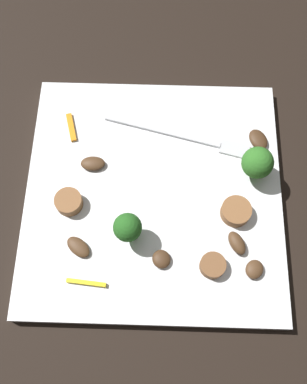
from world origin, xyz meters
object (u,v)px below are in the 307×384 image
(mushroom_0, at_px, (258,139))
(mushroom_4, at_px, (161,259))
(mushroom_2, at_px, (93,163))
(pepper_strip_0, at_px, (86,283))
(mushroom_5, at_px, (78,247))
(plate, at_px, (154,194))
(mushroom_1, at_px, (237,243))
(sausage_slice_0, at_px, (69,202))
(pepper_strip_1, at_px, (71,127))
(mushroom_3, at_px, (254,269))
(fork, at_px, (187,137))
(broccoli_floret_1, at_px, (128,228))
(sausage_slice_1, at_px, (236,211))
(sausage_slice_2, at_px, (213,265))
(broccoli_floret_0, at_px, (257,163))

(mushroom_0, xyz_separation_m, mushroom_4, (-0.11, -0.15, -0.00))
(mushroom_2, relative_size, pepper_strip_0, 0.67)
(mushroom_0, bearing_deg, mushroom_5, -145.94)
(plate, xyz_separation_m, mushroom_1, (0.09, -0.06, 0.01))
(sausage_slice_0, xyz_separation_m, pepper_strip_1, (-0.01, 0.10, -0.01))
(mushroom_0, relative_size, mushroom_3, 1.32)
(mushroom_1, xyz_separation_m, mushroom_3, (0.02, -0.03, -0.00))
(sausage_slice_0, bearing_deg, fork, 33.56)
(fork, xyz_separation_m, mushroom_3, (0.07, -0.16, 0.00))
(mushroom_4, xyz_separation_m, mushroom_5, (-0.09, 0.01, -0.00))
(broccoli_floret_1, height_order, pepper_strip_1, broccoli_floret_1)
(sausage_slice_0, bearing_deg, sausage_slice_1, -1.79)
(mushroom_3, bearing_deg, plate, 141.63)
(mushroom_5, bearing_deg, pepper_strip_1, 98.71)
(mushroom_3, xyz_separation_m, pepper_strip_0, (-0.18, -0.02, -0.00))
(pepper_strip_0, bearing_deg, mushroom_0, 42.47)
(mushroom_2, height_order, mushroom_4, same)
(sausage_slice_2, distance_m, mushroom_0, 0.17)
(sausage_slice_0, height_order, mushroom_3, sausage_slice_0)
(sausage_slice_0, bearing_deg, mushroom_4, -30.20)
(sausage_slice_0, bearing_deg, broccoli_floret_1, -26.75)
(fork, distance_m, mushroom_2, 0.12)
(sausage_slice_2, distance_m, pepper_strip_1, 0.24)
(mushroom_0, distance_m, mushroom_5, 0.25)
(pepper_strip_0, bearing_deg, mushroom_5, 107.14)
(broccoli_floret_1, distance_m, sausage_slice_1, 0.12)
(sausage_slice_0, distance_m, mushroom_3, 0.22)
(mushroom_0, distance_m, mushroom_1, 0.13)
(plate, distance_m, mushroom_2, 0.08)
(mushroom_3, bearing_deg, mushroom_5, 174.26)
(sausage_slice_1, xyz_separation_m, pepper_strip_1, (-0.20, 0.10, -0.01))
(sausage_slice_1, relative_size, mushroom_1, 1.21)
(sausage_slice_1, bearing_deg, broccoli_floret_1, -166.17)
(mushroom_1, relative_size, pepper_strip_1, 0.73)
(broccoli_floret_0, xyz_separation_m, mushroom_4, (-0.10, -0.11, -0.02))
(mushroom_3, bearing_deg, sausage_slice_0, 161.21)
(pepper_strip_1, bearing_deg, broccoli_floret_0, -14.01)
(mushroom_2, bearing_deg, sausage_slice_0, -114.77)
(broccoli_floret_1, distance_m, mushroom_0, 0.19)
(fork, relative_size, mushroom_2, 6.20)
(mushroom_2, relative_size, mushroom_3, 1.33)
(mushroom_3, distance_m, pepper_strip_0, 0.18)
(fork, xyz_separation_m, mushroom_1, (0.05, -0.13, 0.00))
(mushroom_3, bearing_deg, pepper_strip_0, -173.95)
(fork, distance_m, mushroom_0, 0.09)
(sausage_slice_1, distance_m, mushroom_2, 0.17)
(mushroom_1, relative_size, mushroom_3, 1.29)
(sausage_slice_1, bearing_deg, mushroom_4, -145.75)
(mushroom_3, height_order, mushroom_4, same)
(mushroom_3, bearing_deg, mushroom_1, 122.31)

